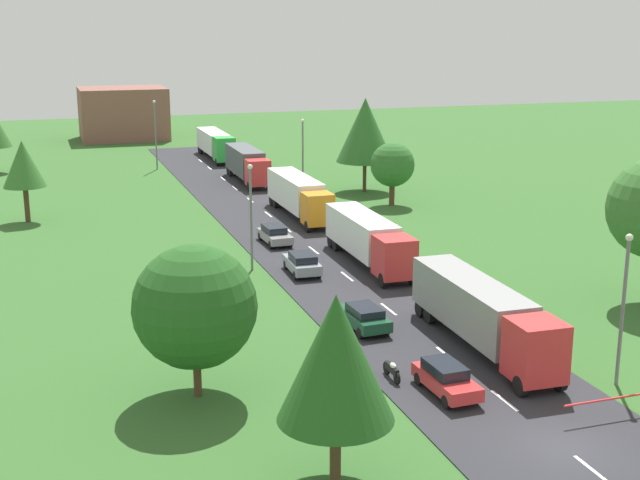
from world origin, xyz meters
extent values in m
plane|color=#336028|center=(0.00, 0.00, 0.00)|extent=(280.00, 280.00, 0.00)
cube|color=#2B2B30|center=(0.00, 24.50, 0.03)|extent=(10.00, 140.00, 0.06)
cube|color=white|center=(0.00, -2.04, 0.07)|extent=(0.16, 2.40, 0.01)
cube|color=white|center=(0.00, 4.77, 0.07)|extent=(0.16, 2.40, 0.01)
cube|color=white|center=(0.00, 10.80, 0.07)|extent=(0.16, 2.40, 0.01)
cube|color=white|center=(0.00, 18.78, 0.07)|extent=(0.16, 2.40, 0.01)
cube|color=white|center=(0.00, 26.28, 0.07)|extent=(0.16, 2.40, 0.01)
cube|color=white|center=(0.00, 33.86, 0.07)|extent=(0.16, 2.40, 0.01)
cube|color=white|center=(0.00, 41.32, 0.07)|extent=(0.16, 2.40, 0.01)
cube|color=white|center=(0.00, 47.55, 0.07)|extent=(0.16, 2.40, 0.01)
cube|color=white|center=(0.00, 54.54, 0.07)|extent=(0.16, 2.40, 0.01)
cube|color=white|center=(0.00, 61.40, 0.07)|extent=(0.16, 2.40, 0.01)
cube|color=white|center=(0.00, 67.57, 0.07)|extent=(0.16, 2.40, 0.01)
cube|color=white|center=(0.00, 75.31, 0.07)|extent=(0.16, 2.40, 0.01)
cube|color=white|center=(0.00, 81.44, 0.07)|extent=(0.16, 2.40, 0.01)
cube|color=red|center=(2.06, 5.61, 2.03)|extent=(2.50, 2.52, 2.93)
cube|color=black|center=(2.03, 4.45, 2.55)|extent=(2.10, 0.15, 1.29)
cube|color=gray|center=(2.24, 12.48, 2.22)|extent=(2.78, 10.65, 2.72)
cube|color=black|center=(2.24, 12.48, 0.66)|extent=(1.16, 10.08, 0.24)
cylinder|color=black|center=(3.09, 4.97, 0.56)|extent=(0.38, 1.01, 1.00)
cylinder|color=black|center=(1.00, 5.03, 0.56)|extent=(0.38, 1.01, 1.00)
cylinder|color=black|center=(3.37, 15.63, 0.56)|extent=(0.38, 1.01, 1.00)
cylinder|color=black|center=(1.27, 15.69, 0.56)|extent=(0.38, 1.01, 1.00)
cylinder|color=black|center=(3.41, 16.90, 0.56)|extent=(0.38, 1.01, 1.00)
cylinder|color=black|center=(1.31, 16.96, 0.56)|extent=(0.38, 1.01, 1.00)
cube|color=red|center=(2.48, 23.75, 1.93)|extent=(2.48, 2.66, 2.73)
cube|color=black|center=(2.46, 22.50, 2.42)|extent=(2.10, 0.14, 1.20)
cube|color=white|center=(2.59, 30.26, 2.17)|extent=(2.67, 9.74, 2.62)
cube|color=black|center=(2.59, 30.26, 0.66)|extent=(1.06, 9.23, 0.24)
cylinder|color=black|center=(3.52, 23.08, 0.56)|extent=(0.37, 1.01, 1.00)
cylinder|color=black|center=(1.42, 23.11, 0.56)|extent=(0.37, 1.01, 1.00)
cylinder|color=black|center=(3.69, 33.15, 0.56)|extent=(0.37, 1.01, 1.00)
cylinder|color=black|center=(1.59, 33.18, 0.56)|extent=(0.37, 1.01, 1.00)
cylinder|color=black|center=(3.71, 34.31, 0.56)|extent=(0.37, 1.01, 1.00)
cylinder|color=black|center=(1.61, 34.35, 0.56)|extent=(0.37, 1.01, 1.00)
cube|color=orange|center=(2.43, 40.26, 1.91)|extent=(2.45, 2.28, 2.70)
cube|color=black|center=(2.42, 39.19, 2.40)|extent=(2.10, 0.11, 1.19)
cube|color=white|center=(2.44, 46.99, 2.26)|extent=(2.53, 10.48, 2.79)
cube|color=black|center=(2.44, 46.99, 0.66)|extent=(0.93, 9.95, 0.24)
cylinder|color=black|center=(3.47, 39.69, 0.56)|extent=(0.35, 1.00, 1.00)
cylinder|color=black|center=(1.37, 39.70, 0.56)|extent=(0.35, 1.00, 1.00)
cylinder|color=black|center=(3.50, 50.13, 0.56)|extent=(0.35, 1.00, 1.00)
cylinder|color=black|center=(1.40, 50.13, 0.56)|extent=(0.35, 1.00, 1.00)
cylinder|color=black|center=(3.51, 51.38, 0.56)|extent=(0.35, 1.00, 1.00)
cylinder|color=black|center=(1.41, 51.39, 0.56)|extent=(0.35, 1.00, 1.00)
cube|color=red|center=(2.15, 59.71, 1.92)|extent=(2.47, 2.25, 2.73)
cube|color=black|center=(2.13, 58.66, 2.41)|extent=(2.10, 0.12, 1.20)
cube|color=#4C5156|center=(2.22, 65.94, 2.29)|extent=(2.61, 9.57, 2.86)
cube|color=black|center=(2.22, 65.94, 0.66)|extent=(1.00, 9.07, 0.24)
cylinder|color=black|center=(3.19, 59.15, 0.56)|extent=(0.36, 1.00, 1.00)
cylinder|color=black|center=(1.09, 59.17, 0.56)|extent=(0.36, 1.00, 1.00)
cylinder|color=black|center=(3.30, 68.79, 0.56)|extent=(0.36, 1.00, 1.00)
cylinder|color=black|center=(1.20, 68.81, 0.56)|extent=(0.36, 1.00, 1.00)
cylinder|color=black|center=(3.31, 69.93, 0.56)|extent=(0.36, 1.00, 1.00)
cylinder|color=black|center=(1.21, 69.96, 0.56)|extent=(0.36, 1.00, 1.00)
cube|color=green|center=(2.28, 77.22, 2.05)|extent=(2.44, 2.72, 2.99)
cube|color=black|center=(2.28, 75.92, 2.59)|extent=(2.10, 0.10, 1.31)
cube|color=white|center=(2.29, 84.12, 2.18)|extent=(2.51, 10.38, 2.65)
cube|color=black|center=(2.29, 84.12, 0.66)|extent=(0.91, 9.86, 0.24)
cylinder|color=black|center=(3.33, 76.54, 0.56)|extent=(0.35, 1.00, 1.00)
cylinder|color=black|center=(1.23, 76.54, 0.56)|extent=(0.35, 1.00, 1.00)
cylinder|color=black|center=(3.34, 87.23, 0.56)|extent=(0.35, 1.00, 1.00)
cylinder|color=black|center=(1.24, 87.23, 0.56)|extent=(0.35, 1.00, 1.00)
cylinder|color=black|center=(3.35, 88.47, 0.56)|extent=(0.35, 1.00, 1.00)
cylinder|color=black|center=(1.25, 88.48, 0.56)|extent=(0.35, 1.00, 1.00)
cube|color=red|center=(-2.27, 6.32, 0.70)|extent=(1.86, 4.20, 0.64)
cube|color=black|center=(-2.27, 6.52, 1.29)|extent=(1.52, 2.37, 0.54)
cylinder|color=black|center=(-1.46, 4.93, 0.38)|extent=(0.24, 0.65, 0.64)
cylinder|color=black|center=(-2.98, 4.88, 0.38)|extent=(0.24, 0.65, 0.64)
cylinder|color=black|center=(-1.55, 7.75, 0.38)|extent=(0.24, 0.65, 0.64)
cylinder|color=black|center=(-3.07, 7.70, 0.38)|extent=(0.24, 0.65, 0.64)
cube|color=#19472D|center=(-2.74, 16.06, 0.70)|extent=(2.02, 4.26, 0.64)
cube|color=black|center=(-2.73, 15.85, 1.25)|extent=(1.64, 2.41, 0.45)
cylinder|color=black|center=(-3.62, 17.44, 0.38)|extent=(0.25, 0.65, 0.64)
cylinder|color=black|center=(-2.00, 17.51, 0.38)|extent=(0.25, 0.65, 0.64)
cylinder|color=black|center=(-3.49, 14.60, 0.38)|extent=(0.25, 0.65, 0.64)
cylinder|color=black|center=(-1.87, 14.68, 0.38)|extent=(0.25, 0.65, 0.64)
cube|color=#8C939E|center=(-2.77, 28.00, 0.72)|extent=(2.05, 4.20, 0.68)
cube|color=black|center=(-2.78, 27.80, 1.31)|extent=(1.67, 2.38, 0.51)
cylinder|color=black|center=(-3.55, 29.44, 0.38)|extent=(0.25, 0.65, 0.64)
cylinder|color=black|center=(-1.87, 29.37, 0.38)|extent=(0.25, 0.65, 0.64)
cylinder|color=black|center=(-3.66, 26.63, 0.38)|extent=(0.25, 0.65, 0.64)
cylinder|color=black|center=(-1.99, 26.56, 0.38)|extent=(0.25, 0.65, 0.64)
cube|color=gray|center=(-2.31, 36.84, 0.68)|extent=(1.96, 4.35, 0.59)
cube|color=black|center=(-2.32, 37.05, 1.24)|extent=(1.61, 2.46, 0.53)
cylinder|color=black|center=(-1.46, 35.41, 0.38)|extent=(0.24, 0.65, 0.64)
cylinder|color=black|center=(-3.07, 35.35, 0.38)|extent=(0.24, 0.65, 0.64)
cylinder|color=black|center=(-1.55, 38.33, 0.38)|extent=(0.24, 0.65, 0.64)
cylinder|color=black|center=(-3.17, 38.27, 0.38)|extent=(0.24, 0.65, 0.64)
cylinder|color=black|center=(-4.04, 8.15, 0.38)|extent=(0.12, 0.64, 0.64)
cylinder|color=black|center=(-4.04, 9.45, 0.38)|extent=(0.14, 0.64, 0.64)
cube|color=black|center=(-4.04, 8.80, 0.60)|extent=(0.20, 1.40, 0.36)
ellipsoid|color=white|center=(-4.04, 8.65, 0.83)|extent=(0.28, 0.52, 0.28)
cylinder|color=red|center=(3.35, 1.66, 1.00)|extent=(4.50, 0.10, 0.10)
cylinder|color=slate|center=(6.27, 4.82, 3.68)|extent=(0.18, 0.18, 7.35)
sphere|color=silver|center=(6.27, 4.82, 7.47)|extent=(0.36, 0.36, 0.36)
cylinder|color=slate|center=(-5.88, 30.18, 3.70)|extent=(0.18, 0.18, 7.41)
sphere|color=silver|center=(-5.88, 30.18, 7.53)|extent=(0.36, 0.36, 0.36)
cylinder|color=slate|center=(6.23, 56.75, 3.74)|extent=(0.18, 0.18, 7.47)
sphere|color=silver|center=(6.23, 56.75, 7.59)|extent=(0.36, 0.36, 0.36)
cylinder|color=slate|center=(-6.20, 76.70, 4.05)|extent=(0.18, 0.18, 8.09)
sphere|color=silver|center=(-6.20, 76.70, 8.21)|extent=(0.36, 0.36, 0.36)
cylinder|color=#513823|center=(12.63, 48.04, 1.20)|extent=(0.53, 0.53, 2.41)
sphere|color=#2D6628|center=(12.63, 48.04, 4.02)|extent=(4.30, 4.30, 4.30)
cylinder|color=#513823|center=(-13.55, 10.03, 1.13)|extent=(0.38, 0.38, 2.27)
sphere|color=#23561E|center=(-13.55, 10.03, 4.47)|extent=(5.88, 5.88, 5.88)
cylinder|color=#513823|center=(-21.21, 51.59, 1.60)|extent=(0.46, 0.46, 3.21)
cone|color=#38702D|center=(-21.21, 51.59, 5.27)|extent=(3.75, 3.75, 4.12)
cylinder|color=#513823|center=(-10.02, 0.28, 1.37)|extent=(0.44, 0.44, 2.75)
cone|color=#23561E|center=(-10.02, 0.28, 5.22)|extent=(4.49, 4.49, 4.94)
cylinder|color=#513823|center=(12.67, 55.49, 1.60)|extent=(0.39, 0.39, 3.21)
cone|color=#2D6628|center=(12.67, 55.49, 6.53)|extent=(6.04, 6.04, 6.64)
cube|color=brown|center=(-6.97, 107.16, 3.91)|extent=(12.85, 10.73, 7.82)
camera|label=1|loc=(-19.98, -27.80, 17.26)|focal=48.15mm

